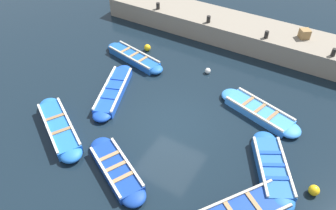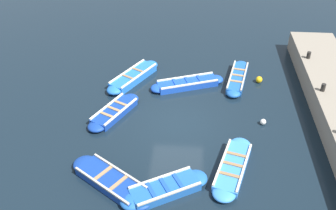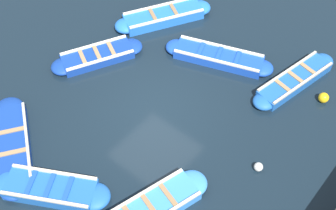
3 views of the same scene
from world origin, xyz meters
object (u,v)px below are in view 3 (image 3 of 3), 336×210
boat_stern_in (12,145)px  boat_far_corner (150,209)px  boat_outer_left (98,56)px  boat_alongside (163,17)px  boat_bow_out (218,57)px  buoy_orange_near (258,167)px  boat_outer_right (51,189)px  boat_broadside (294,80)px  buoy_white_drifting (324,98)px

boat_stern_in → boat_far_corner: (4.52, 1.06, -0.00)m
boat_outer_left → boat_alongside: bearing=81.9°
boat_alongside → boat_stern_in: bearing=-88.0°
boat_outer_left → boat_bow_out: size_ratio=0.85×
buoy_orange_near → boat_alongside: bearing=152.8°
boat_far_corner → boat_outer_right: bearing=-152.3°
boat_outer_right → boat_alongside: size_ratio=0.92×
boat_bow_out → buoy_orange_near: boat_bow_out is taller
boat_broadside → boat_bow_out: (-2.57, -0.73, -0.00)m
boat_alongside → buoy_white_drifting: size_ratio=10.84×
boat_alongside → buoy_white_drifting: bearing=2.4°
boat_stern_in → buoy_white_drifting: bearing=50.4°
boat_outer_right → buoy_orange_near: bearing=47.0°
boat_stern_in → buoy_white_drifting: boat_stern_in is taller
boat_broadside → boat_alongside: bearing=-176.6°
boat_bow_out → boat_outer_right: bearing=-94.5°
boat_outer_right → boat_bow_out: boat_outer_right is taller
boat_alongside → boat_outer_left: size_ratio=1.12×
boat_broadside → buoy_white_drifting: (1.10, -0.05, -0.00)m
boat_stern_in → boat_bow_out: boat_bow_out is taller
boat_bow_out → boat_alongside: bearing=171.9°
buoy_white_drifting → buoy_orange_near: bearing=-93.4°
boat_outer_left → boat_outer_right: bearing=-59.0°
boat_outer_right → boat_outer_left: 5.24m
buoy_white_drifting → boat_outer_right: bearing=-118.4°
boat_broadside → boat_alongside: 5.40m
boat_far_corner → buoy_white_drifting: size_ratio=11.04×
boat_alongside → boat_bow_out: boat_alongside is taller
boat_outer_right → buoy_orange_near: 5.88m
boat_alongside → buoy_orange_near: size_ratio=13.83×
boat_outer_right → buoy_orange_near: size_ratio=12.76×
boat_far_corner → buoy_white_drifting: (1.72, 6.49, 0.01)m
boat_outer_right → buoy_white_drifting: bearing=61.6°
boat_outer_right → boat_alongside: bearing=106.7°
boat_outer_right → boat_far_corner: boat_outer_right is taller
boat_far_corner → boat_broadside: bearing=84.6°
boat_stern_in → boat_far_corner: 4.64m
boat_alongside → buoy_white_drifting: 6.50m
boat_outer_left → boat_stern_in: bearing=-80.9°
boat_stern_in → buoy_orange_near: size_ratio=13.75×
boat_outer_left → boat_bow_out: boat_bow_out is taller
boat_bow_out → boat_far_corner: bearing=-71.5°
boat_outer_right → boat_bow_out: bearing=85.5°
boat_outer_right → boat_far_corner: bearing=27.7°
boat_outer_left → boat_bow_out: bearing=39.0°
boat_broadside → boat_outer_right: (-3.13, -7.86, 0.00)m
boat_alongside → buoy_orange_near: bearing=-27.2°
buoy_orange_near → boat_outer_right: bearing=-133.0°
boat_outer_right → boat_bow_out: size_ratio=0.88×
boat_outer_right → boat_stern_in: size_ratio=0.93×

